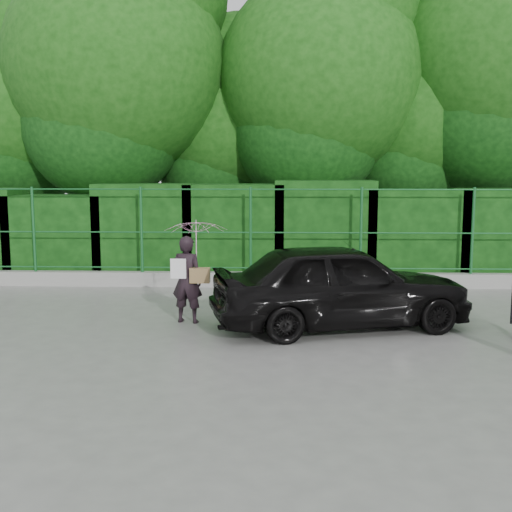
{
  "coord_description": "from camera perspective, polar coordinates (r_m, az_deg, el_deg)",
  "views": [
    {
      "loc": [
        0.97,
        -8.84,
        2.52
      ],
      "look_at": [
        0.62,
        1.3,
        1.1
      ],
      "focal_mm": 45.0,
      "sensor_mm": 36.0,
      "label": 1
    }
  ],
  "objects": [
    {
      "name": "trees",
      "position": [
        16.71,
        2.62,
        15.17
      ],
      "size": [
        17.1,
        6.15,
        8.08
      ],
      "color": "black",
      "rests_on": "ground"
    },
    {
      "name": "kerb",
      "position": [
        13.58,
        -2.16,
        -2.09
      ],
      "size": [
        14.0,
        0.25,
        0.3
      ],
      "primitive_type": "cube",
      "color": "#9E9E99",
      "rests_on": "ground"
    },
    {
      "name": "hedge",
      "position": [
        14.45,
        -1.7,
        2.06
      ],
      "size": [
        14.2,
        1.2,
        2.22
      ],
      "color": "black",
      "rests_on": "ground"
    },
    {
      "name": "car",
      "position": [
        10.1,
        7.51,
        -2.57
      ],
      "size": [
        4.29,
        2.57,
        1.37
      ],
      "primitive_type": "imported",
      "rotation": [
        0.0,
        0.0,
        1.82
      ],
      "color": "black",
      "rests_on": "ground"
    },
    {
      "name": "woman",
      "position": [
        10.39,
        -5.51,
        0.12
      ],
      "size": [
        0.99,
        1.01,
        1.68
      ],
      "color": "black",
      "rests_on": "ground"
    },
    {
      "name": "ground",
      "position": [
        9.24,
        -4.17,
        -7.87
      ],
      "size": [
        80.0,
        80.0,
        0.0
      ],
      "primitive_type": "plane",
      "color": "gray"
    },
    {
      "name": "fence",
      "position": [
        13.43,
        -1.24,
        2.32
      ],
      "size": [
        14.13,
        0.06,
        1.8
      ],
      "color": "#185A27",
      "rests_on": "kerb"
    }
  ]
}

